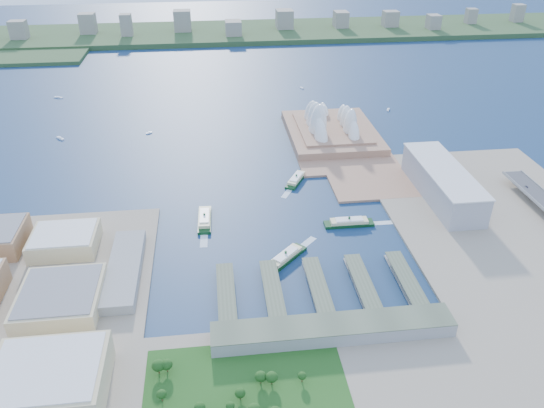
{
  "coord_description": "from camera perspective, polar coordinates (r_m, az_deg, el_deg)",
  "views": [
    {
      "loc": [
        -73.15,
        -449.57,
        316.55
      ],
      "look_at": [
        -12.31,
        58.7,
        18.0
      ],
      "focal_mm": 35.0,
      "sensor_mm": 36.0,
      "label": 1
    }
  ],
  "objects": [
    {
      "name": "west_buildings",
      "position": [
        515.15,
        -25.7,
        -8.92
      ],
      "size": [
        200.0,
        280.0,
        27.0
      ],
      "primitive_type": null,
      "color": "#9D734E",
      "rests_on": "west_land"
    },
    {
      "name": "boat_a",
      "position": [
        862.65,
        -21.81,
        6.61
      ],
      "size": [
        13.7,
        14.61,
        3.09
      ],
      "primitive_type": null,
      "rotation": [
        0.0,
        0.0,
        0.73
      ],
      "color": "white",
      "rests_on": "ground"
    },
    {
      "name": "ground",
      "position": [
        554.68,
        1.99,
        -4.57
      ],
      "size": [
        3000.0,
        3000.0,
        0.0
      ],
      "primitive_type": "plane",
      "color": "#0D1E3F",
      "rests_on": "ground"
    },
    {
      "name": "boat_c",
      "position": [
        937.56,
        12.39,
        9.91
      ],
      "size": [
        8.82,
        13.15,
        2.88
      ],
      "primitive_type": null,
      "rotation": [
        0.0,
        0.0,
        2.7
      ],
      "color": "white",
      "rests_on": "ground"
    },
    {
      "name": "far_skyline",
      "position": [
        1438.4,
        -4.0,
        19.08
      ],
      "size": [
        1900.0,
        140.0,
        55.0
      ],
      "primitive_type": null,
      "color": "gray",
      "rests_on": "far_shore"
    },
    {
      "name": "park",
      "position": [
        401.14,
        -2.7,
        -19.41
      ],
      "size": [
        150.0,
        110.0,
        16.0
      ],
      "primitive_type": null,
      "color": "#194714",
      "rests_on": "south_land"
    },
    {
      "name": "toaster_building",
      "position": [
        663.32,
        17.86,
        2.18
      ],
      "size": [
        45.0,
        155.0,
        35.0
      ],
      "primitive_type": "cube",
      "color": "#95959B",
      "rests_on": "east_land"
    },
    {
      "name": "east_land",
      "position": [
        597.48,
        26.28,
        -5.14
      ],
      "size": [
        240.0,
        500.0,
        3.0
      ],
      "primitive_type": "cube",
      "color": "gray",
      "rests_on": "ground"
    },
    {
      "name": "terminal_building",
      "position": [
        448.68,
        6.59,
        -13.28
      ],
      "size": [
        200.0,
        28.0,
        12.0
      ],
      "primitive_type": "cube",
      "color": "gray",
      "rests_on": "south_land"
    },
    {
      "name": "ferry_d",
      "position": [
        592.34,
        8.29,
        -1.81
      ],
      "size": [
        55.23,
        14.54,
        10.42
      ],
      "primitive_type": null,
      "rotation": [
        0.0,
        0.0,
        1.56
      ],
      "color": "#0C3314",
      "rests_on": "ground"
    },
    {
      "name": "ferry_wharves",
      "position": [
        495.16,
        4.93,
        -8.93
      ],
      "size": [
        184.0,
        90.0,
        9.3
      ],
      "primitive_type": null,
      "color": "#4A543F",
      "rests_on": "ground"
    },
    {
      "name": "car_c",
      "position": [
        703.32,
        25.71,
        1.7
      ],
      "size": [
        1.89,
        4.64,
        1.35
      ],
      "primitive_type": "imported",
      "color": "slate",
      "rests_on": "expressway"
    },
    {
      "name": "ferry_a",
      "position": [
        597.58,
        -7.28,
        -1.41
      ],
      "size": [
        16.06,
        56.4,
        10.58
      ],
      "primitive_type": null,
      "rotation": [
        0.0,
        0.0,
        -0.03
      ],
      "color": "#0C3314",
      "rests_on": "ground"
    },
    {
      "name": "opera_house",
      "position": [
        803.11,
        6.53,
        9.3
      ],
      "size": [
        134.0,
        180.0,
        58.0
      ],
      "primitive_type": null,
      "color": "white",
      "rests_on": "peninsula"
    },
    {
      "name": "boat_d",
      "position": [
        1050.05,
        -22.0,
        10.61
      ],
      "size": [
        16.95,
        10.5,
        2.86
      ],
      "primitive_type": null,
      "rotation": [
        0.0,
        0.0,
        1.14
      ],
      "color": "white",
      "rests_on": "ground"
    },
    {
      "name": "far_shore",
      "position": [
        1464.74,
        -4.0,
        17.94
      ],
      "size": [
        2200.0,
        260.0,
        12.0
      ],
      "primitive_type": "cube",
      "color": "#2D4926",
      "rests_on": "ground"
    },
    {
      "name": "ferry_c",
      "position": [
        532.29,
        1.48,
        -5.56
      ],
      "size": [
        48.52,
        48.91,
        10.38
      ],
      "primitive_type": null,
      "rotation": [
        0.0,
        0.0,
        2.36
      ],
      "color": "#0C3314",
      "rests_on": "ground"
    },
    {
      "name": "ferry_b",
      "position": [
        677.77,
        2.64,
        2.83
      ],
      "size": [
        35.67,
        50.79,
        9.61
      ],
      "primitive_type": null,
      "rotation": [
        0.0,
        0.0,
        -0.5
      ],
      "color": "#0C3314",
      "rests_on": "ground"
    },
    {
      "name": "west_land",
      "position": [
        499.26,
        -26.41,
        -12.77
      ],
      "size": [
        220.0,
        390.0,
        3.0
      ],
      "primitive_type": "cube",
      "color": "gray",
      "rests_on": "ground"
    },
    {
      "name": "boat_b",
      "position": [
        842.88,
        -13.09,
        7.48
      ],
      "size": [
        9.73,
        7.93,
        2.55
      ],
      "primitive_type": null,
      "rotation": [
        0.0,
        0.0,
        2.15
      ],
      "color": "white",
      "rests_on": "ground"
    },
    {
      "name": "boat_e",
      "position": [
        1029.28,
        3.21,
        12.37
      ],
      "size": [
        7.02,
        11.06,
        2.59
      ],
      "primitive_type": null,
      "rotation": [
        0.0,
        0.0,
        0.38
      ],
      "color": "white",
      "rests_on": "ground"
    },
    {
      "name": "peninsula",
      "position": [
        797.11,
        6.9,
        6.74
      ],
      "size": [
        135.0,
        220.0,
        3.0
      ],
      "primitive_type": "cube",
      "color": "#996E54",
      "rests_on": "ground"
    }
  ]
}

